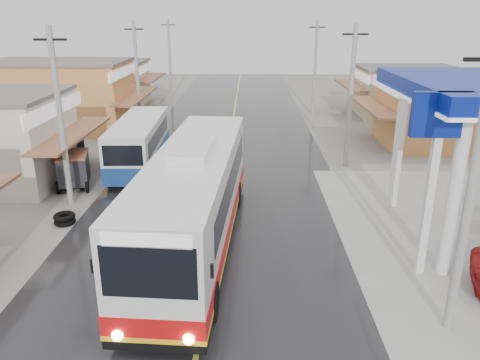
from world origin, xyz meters
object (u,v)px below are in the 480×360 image
(cyclist, at_px, (132,172))
(tyre_stack, at_px, (65,219))
(coach_bus, at_px, (195,199))
(tricycle_near, at_px, (74,168))
(second_bus, at_px, (140,143))
(tricycle_far, at_px, (74,149))

(cyclist, xyz_separation_m, tyre_stack, (-1.74, -4.81, -0.51))
(coach_bus, bearing_deg, tricycle_near, 140.97)
(second_bus, bearing_deg, cyclist, -88.49)
(coach_bus, xyz_separation_m, tyre_stack, (-5.81, 1.88, -1.71))
(second_bus, xyz_separation_m, tricycle_far, (-4.15, 0.85, -0.60))
(tricycle_far, bearing_deg, tyre_stack, -92.47)
(cyclist, distance_m, tricycle_near, 2.89)
(tyre_stack, bearing_deg, tricycle_far, 106.85)
(second_bus, xyz_separation_m, tyre_stack, (-1.56, -7.70, -1.28))
(coach_bus, distance_m, tricycle_far, 13.43)
(coach_bus, distance_m, tyre_stack, 6.34)
(tricycle_near, height_order, tricycle_far, tricycle_near)
(tyre_stack, bearing_deg, coach_bus, -17.94)
(tricycle_near, height_order, tyre_stack, tricycle_near)
(cyclist, distance_m, tricycle_far, 5.72)
(coach_bus, height_order, tricycle_far, coach_bus)
(coach_bus, height_order, tyre_stack, coach_bus)
(tricycle_far, bearing_deg, second_bus, -30.91)
(coach_bus, relative_size, tricycle_near, 5.31)
(cyclist, distance_m, tyre_stack, 5.14)
(coach_bus, relative_size, cyclist, 5.82)
(tricycle_near, bearing_deg, tyre_stack, -90.33)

